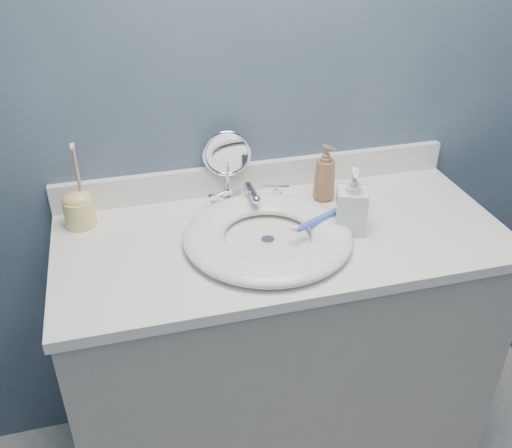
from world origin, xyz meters
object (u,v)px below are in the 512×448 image
object	(u,v)px
soap_bottle_amber	(325,173)
toothbrush_holder	(79,207)
makeup_mirror	(227,161)
soap_bottle_clear	(352,200)

from	to	relation	value
soap_bottle_amber	toothbrush_holder	world-z (taller)	toothbrush_holder
makeup_mirror	soap_bottle_amber	distance (m)	0.29
makeup_mirror	soap_bottle_clear	size ratio (longest dim) A/B	1.17
toothbrush_holder	soap_bottle_amber	bearing A→B (deg)	-2.25
makeup_mirror	toothbrush_holder	xyz separation A→B (m)	(-0.43, -0.06, -0.06)
makeup_mirror	toothbrush_holder	size ratio (longest dim) A/B	0.88
soap_bottle_amber	toothbrush_holder	distance (m)	0.71
soap_bottle_amber	soap_bottle_clear	size ratio (longest dim) A/B	0.95
soap_bottle_amber	toothbrush_holder	size ratio (longest dim) A/B	0.71
makeup_mirror	toothbrush_holder	bearing A→B (deg)	-164.93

